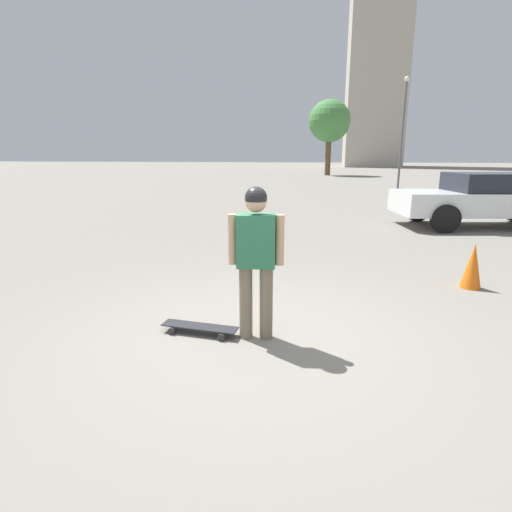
{
  "coord_description": "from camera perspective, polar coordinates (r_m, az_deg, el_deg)",
  "views": [
    {
      "loc": [
        0.67,
        -3.85,
        1.88
      ],
      "look_at": [
        0.0,
        0.0,
        0.89
      ],
      "focal_mm": 28.0,
      "sensor_mm": 36.0,
      "label": 1
    }
  ],
  "objects": [
    {
      "name": "building_block_distant",
      "position": [
        76.09,
        16.81,
        25.85
      ],
      "size": [
        8.9,
        14.35,
        35.96
      ],
      "color": "#B2A899",
      "rests_on": "ground_plane"
    },
    {
      "name": "ground_plane",
      "position": [
        4.33,
        0.0,
        -11.52
      ],
      "size": [
        220.0,
        220.0,
        0.0
      ],
      "primitive_type": "plane",
      "color": "gray"
    },
    {
      "name": "lamp_post",
      "position": [
        25.08,
        20.27,
        17.16
      ],
      "size": [
        0.28,
        0.28,
        6.09
      ],
      "color": "#59595E",
      "rests_on": "ground_plane"
    },
    {
      "name": "person",
      "position": [
        4.02,
        0.0,
        0.63
      ],
      "size": [
        0.56,
        0.24,
        1.59
      ],
      "rotation": [
        0.0,
        0.0,
        0.11
      ],
      "color": "#7A6B56",
      "rests_on": "ground_plane"
    },
    {
      "name": "skateboard",
      "position": [
        4.43,
        -8.04,
        -10.07
      ],
      "size": [
        0.86,
        0.31,
        0.09
      ],
      "rotation": [
        0.0,
        0.0,
        -3.24
      ],
      "color": "#232328",
      "rests_on": "ground_plane"
    },
    {
      "name": "traffic_cone",
      "position": [
        6.56,
        28.55,
        -1.25
      ],
      "size": [
        0.29,
        0.29,
        0.66
      ],
      "color": "orange",
      "rests_on": "ground_plane"
    },
    {
      "name": "tree_distant",
      "position": [
        40.19,
        10.45,
        18.37
      ],
      "size": [
        3.9,
        3.9,
        6.97
      ],
      "color": "brown",
      "rests_on": "ground_plane"
    },
    {
      "name": "car_parked_near",
      "position": [
        12.4,
        30.11,
        7.12
      ],
      "size": [
        4.88,
        2.57,
        1.43
      ],
      "rotation": [
        0.0,
        0.0,
        -2.98
      ],
      "color": "silver",
      "rests_on": "ground_plane"
    }
  ]
}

